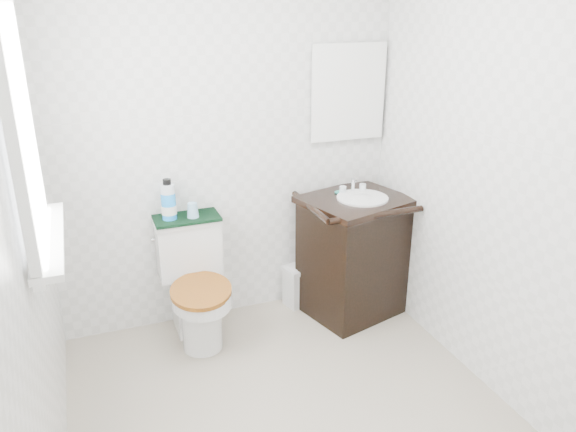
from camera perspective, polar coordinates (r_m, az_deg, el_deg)
floor at (r=3.05m, az=0.91°, el=-20.15°), size 2.40×2.40×0.00m
wall_back at (r=3.53m, az=-6.25°, el=7.69°), size 2.40×0.00×2.40m
wall_front at (r=1.50m, az=18.82°, el=-13.03°), size 2.40×0.00×2.40m
wall_left at (r=2.29m, az=-25.42°, el=-1.88°), size 0.00×2.40×2.40m
wall_right at (r=3.00m, az=21.00°, el=3.98°), size 0.00×2.40×2.40m
window at (r=2.43m, az=-25.69°, el=8.04°), size 0.02×0.70×0.90m
mirror at (r=3.74m, az=6.11°, el=12.37°), size 0.50×0.02×0.60m
toilet at (r=3.57m, az=-9.43°, el=-7.27°), size 0.42×0.64×0.75m
vanity at (r=3.79m, az=6.70°, el=-3.72°), size 0.76×0.69×0.92m
trash_bin at (r=3.95m, az=1.10°, el=-7.02°), size 0.23×0.20×0.29m
towel at (r=3.50m, az=-10.26°, el=-0.20°), size 0.40×0.22×0.02m
mouthwash_bottle at (r=3.44m, az=-12.06°, el=1.51°), size 0.09×0.09×0.25m
cup at (r=3.46m, az=-9.66°, el=0.59°), size 0.07×0.07×0.09m
soap_bar at (r=3.72m, az=5.25°, el=2.51°), size 0.07×0.05×0.02m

